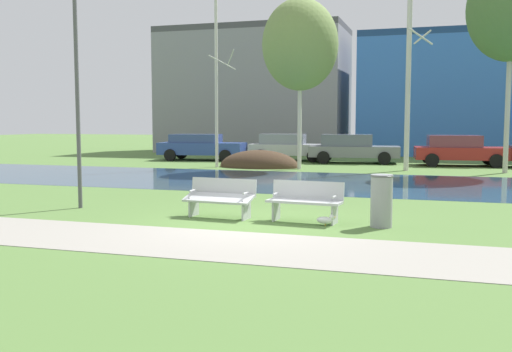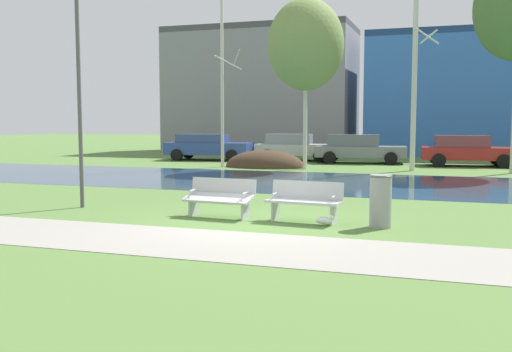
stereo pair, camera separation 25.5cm
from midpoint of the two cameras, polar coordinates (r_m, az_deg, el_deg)
name	(u,v)px [view 1 (the left image)]	position (r m, az deg, el deg)	size (l,w,h in m)	color
ground_plane	(334,179)	(21.76, 7.31, -0.31)	(120.00, 120.00, 0.00)	#517538
paved_path_strip	(217,244)	(10.30, -4.59, -6.70)	(60.00, 2.42, 0.01)	gray
river_band	(328,182)	(20.62, 6.74, -0.61)	(80.00, 7.52, 0.01)	#2D475B
soil_mound	(259,167)	(27.21, 0.04, 0.88)	(3.81, 2.40, 1.61)	#423021
bench_left	(220,197)	(13.06, -4.10, -2.04)	(1.64, 0.70, 0.87)	#B2B5B7
bench_right	(305,200)	(12.48, 4.29, -2.39)	(1.64, 0.70, 0.87)	#B2B5B7
trash_bin	(381,200)	(12.09, 11.64, -2.32)	(0.47, 0.47, 1.08)	gray
seagull	(326,220)	(12.09, 6.26, -4.29)	(0.41, 0.15, 0.25)	white
streetlamp	(76,56)	(15.12, -17.72, 11.13)	(0.32, 0.32, 5.64)	#4C4C51
birch_far_left	(217,79)	(27.24, -4.16, 9.45)	(1.06, 1.91, 8.07)	beige
birch_left	(300,45)	(26.28, 4.07, 12.73)	(3.36, 3.36, 7.53)	beige
birch_center_left	(409,82)	(26.08, 14.49, 8.97)	(1.10, 1.89, 7.53)	beige
birch_center	(512,9)	(26.53, 23.56, 14.79)	(3.53, 3.53, 8.81)	#BCB7A8
parked_van_nearest_blue	(201,146)	(32.10, -5.66, 2.93)	(4.83, 2.48, 1.43)	#2D4793
parked_sedan_second_silver	(287,147)	(31.62, 2.86, 2.91)	(4.39, 2.35, 1.45)	#B2B5BC
parked_hatch_third_grey	(352,148)	(30.24, 9.17, 2.74)	(4.72, 2.41, 1.47)	slate
parked_wagon_fourth_red	(459,150)	(29.54, 19.09, 2.45)	(4.50, 2.45, 1.47)	maroon
building_grey_warehouse	(254,91)	(40.63, -0.38, 8.37)	(12.63, 6.01, 8.48)	gray
building_blue_store	(506,94)	(39.30, 23.16, 7.44)	(17.63, 6.04, 7.66)	#3870C6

